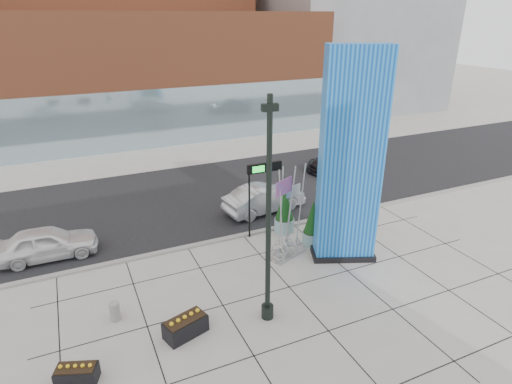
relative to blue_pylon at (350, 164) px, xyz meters
name	(u,v)px	position (x,y,z in m)	size (l,w,h in m)	color
ground	(258,280)	(-4.53, -0.16, -4.68)	(160.00, 160.00, 0.00)	#9E9991
street_asphalt	(192,198)	(-4.53, 9.84, -4.67)	(80.00, 12.00, 0.02)	black
curb_edge	(225,239)	(-4.53, 3.84, -4.62)	(80.00, 0.30, 0.12)	gray
tower_podium	(146,76)	(-3.53, 26.84, 0.82)	(34.00, 10.00, 11.00)	brown
tower_glass_front	(160,118)	(-3.53, 22.04, -2.18)	(34.00, 0.60, 5.00)	#8CA5B2
building_grey_parking	(342,30)	(21.47, 31.84, 4.32)	(20.00, 18.00, 18.00)	slate
blue_pylon	(350,164)	(0.00, 0.00, 0.00)	(3.18, 2.30, 9.68)	#0B47AE
lamp_post	(268,237)	(-5.23, -2.52, -1.21)	(0.55, 0.47, 8.47)	black
public_art_sculpture	(287,233)	(-2.38, 1.28, -3.50)	(2.20, 1.66, 4.48)	#B6B8BB
concrete_bollard	(115,311)	(-10.53, -0.26, -4.29)	(0.39, 0.39, 0.77)	gray
overhead_street_sign	(261,174)	(-2.59, 3.64, -1.30)	(1.85, 0.20, 3.93)	black
round_planter_east	(326,218)	(0.07, 1.64, -3.40)	(1.08, 1.08, 2.70)	#7DA3A8
round_planter_mid	(285,210)	(-1.33, 3.44, -3.43)	(1.05, 1.05, 2.64)	#7DA3A8
round_planter_west	(312,224)	(-0.73, 1.64, -3.55)	(0.95, 0.95, 2.38)	#7DA3A8
box_planter_north	(185,326)	(-8.33, -2.16, -4.29)	(1.69, 1.19, 0.84)	black
box_planter_south	(77,374)	(-12.03, -2.84, -4.36)	(1.40, 1.04, 0.69)	black
car_white_west	(47,243)	(-12.78, 5.71, -3.91)	(1.81, 4.51, 1.54)	white
car_silver_mid	(264,199)	(-1.21, 6.14, -3.87)	(1.71, 4.89, 1.61)	#AEB0B6
car_dark_east	(338,160)	(6.99, 10.52, -3.92)	(2.12, 5.20, 1.51)	black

